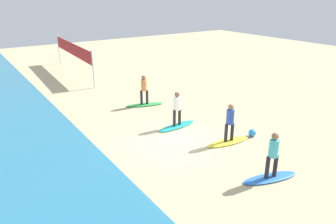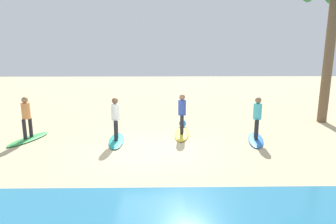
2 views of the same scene
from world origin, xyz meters
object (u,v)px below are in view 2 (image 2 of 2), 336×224
at_px(surfer_green, 26,114).
at_px(surfboard_yellow, 182,134).
at_px(surfer_yellow, 182,111).
at_px(surfboard_teal, 116,140).
at_px(beach_ball, 183,124).
at_px(surfer_teal, 115,116).
at_px(surfboard_blue, 256,140).
at_px(palm_tree, 335,0).
at_px(surfer_blue, 257,115).
at_px(surfboard_green, 29,139).

bearing_deg(surfer_green, surfboard_yellow, -174.64).
distance_m(surfer_yellow, surfboard_teal, 2.90).
distance_m(surfboard_yellow, beach_ball, 1.33).
height_order(surfer_teal, surfer_green, same).
xyz_separation_m(surfboard_blue, palm_tree, (-4.25, -3.03, 5.67)).
xyz_separation_m(surfboard_yellow, surfer_teal, (2.60, 0.83, 0.99)).
xyz_separation_m(surfer_green, palm_tree, (-13.20, -2.80, 4.68)).
bearing_deg(surfboard_blue, surfboard_yellow, -91.37).
distance_m(surfboard_blue, palm_tree, 7.71).
bearing_deg(palm_tree, surfboard_teal, 17.52).
bearing_deg(surfer_teal, beach_ball, -141.60).
xyz_separation_m(surfboard_teal, surfer_teal, (0.00, 0.00, 0.99)).
bearing_deg(surfer_teal, palm_tree, -162.48).
height_order(surfer_blue, surfer_green, same).
bearing_deg(surfer_teal, surfer_yellow, -162.22).
bearing_deg(surfer_teal, surfer_blue, -179.67).
distance_m(surfboard_blue, surfer_yellow, 3.13).
distance_m(surfboard_yellow, surfer_teal, 2.90).
bearing_deg(beach_ball, surfer_blue, 142.29).
xyz_separation_m(surfboard_blue, surfer_teal, (5.45, 0.03, 0.99)).
relative_size(surfer_blue, beach_ball, 4.89).
relative_size(surfer_blue, surfer_teal, 1.00).
xyz_separation_m(surfer_yellow, surfboard_teal, (2.60, 0.83, -0.99)).
bearing_deg(surfboard_teal, surfboard_green, -99.48).
xyz_separation_m(surfer_teal, palm_tree, (-9.70, -3.06, 4.68)).
height_order(surfboard_blue, surfboard_teal, same).
bearing_deg(surfboard_teal, beach_ball, 123.16).
bearing_deg(palm_tree, surfboard_blue, 35.51).
height_order(surfer_green, beach_ball, surfer_green).
xyz_separation_m(surfboard_blue, beach_ball, (2.74, -2.12, 0.12)).
bearing_deg(surfboard_teal, surfboard_yellow, 102.54).
xyz_separation_m(surfer_blue, palm_tree, (-4.25, -3.03, 4.68)).
height_order(surfer_blue, surfer_yellow, same).
xyz_separation_m(surfer_yellow, palm_tree, (-7.10, -2.23, 4.68)).
relative_size(surfer_teal, beach_ball, 4.89).
bearing_deg(palm_tree, surfer_blue, 35.51).
relative_size(surfer_yellow, surfer_teal, 1.00).
bearing_deg(palm_tree, surfer_green, 11.98).
distance_m(surfer_blue, surfboard_green, 9.01).
bearing_deg(surfer_blue, surfboard_blue, 0.00).
height_order(surfer_yellow, palm_tree, palm_tree).
relative_size(surfer_teal, surfer_green, 1.00).
relative_size(surfer_blue, surfboard_yellow, 0.78).
height_order(surfboard_blue, surfer_teal, surfer_teal).
bearing_deg(palm_tree, surfboard_yellow, 17.42).
bearing_deg(surfboard_blue, surfboard_green, -77.15).
xyz_separation_m(surfboard_teal, surfboard_green, (3.50, -0.26, 0.00)).
relative_size(surfer_blue, surfboard_teal, 0.78).
height_order(surfer_blue, surfboard_yellow, surfer_blue).
bearing_deg(surfboard_teal, surfboard_blue, 85.09).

